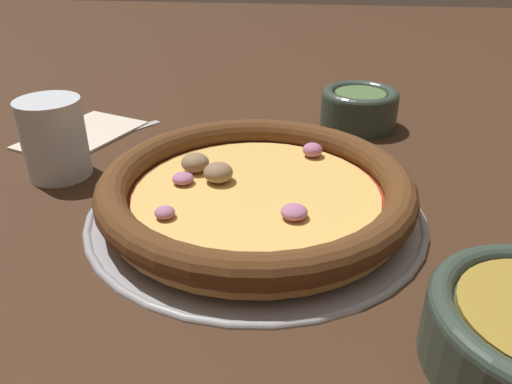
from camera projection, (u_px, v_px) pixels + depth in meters
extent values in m
plane|color=#3D2616|center=(256.00, 211.00, 0.53)|extent=(3.00, 3.00, 0.00)
cylinder|color=#9E9EA3|center=(256.00, 210.00, 0.52)|extent=(0.34, 0.34, 0.00)
torus|color=#9E9EA3|center=(256.00, 208.00, 0.52)|extent=(0.35, 0.35, 0.01)
cylinder|color=tan|center=(256.00, 200.00, 0.52)|extent=(0.30, 0.30, 0.01)
torus|color=#563319|center=(256.00, 185.00, 0.51)|extent=(0.32, 0.32, 0.03)
cylinder|color=#A32D19|center=(256.00, 193.00, 0.52)|extent=(0.27, 0.27, 0.00)
cylinder|color=#E5B75B|center=(256.00, 191.00, 0.51)|extent=(0.25, 0.25, 0.00)
ellipsoid|color=#B26B93|center=(312.00, 150.00, 0.58)|extent=(0.03, 0.03, 0.02)
ellipsoid|color=#8E7051|center=(218.00, 172.00, 0.53)|extent=(0.03, 0.03, 0.02)
ellipsoid|color=#B26B93|center=(165.00, 212.00, 0.46)|extent=(0.03, 0.03, 0.01)
ellipsoid|color=#B26B93|center=(183.00, 178.00, 0.53)|extent=(0.03, 0.03, 0.01)
ellipsoid|color=#8E7051|center=(195.00, 163.00, 0.55)|extent=(0.04, 0.04, 0.02)
ellipsoid|color=#B26B93|center=(294.00, 212.00, 0.46)|extent=(0.03, 0.03, 0.01)
cylinder|color=#334238|center=(359.00, 111.00, 0.73)|extent=(0.11, 0.11, 0.05)
torus|color=#334238|center=(360.00, 95.00, 0.72)|extent=(0.11, 0.11, 0.02)
cylinder|color=#4C6B3D|center=(360.00, 94.00, 0.72)|extent=(0.07, 0.07, 0.00)
cylinder|color=silver|center=(54.00, 138.00, 0.58)|extent=(0.07, 0.07, 0.09)
cube|color=beige|center=(82.00, 134.00, 0.71)|extent=(0.19, 0.16, 0.01)
cube|color=#B7B7BC|center=(120.00, 133.00, 0.71)|extent=(0.11, 0.09, 0.00)
cube|color=#B7B7BC|center=(60.00, 151.00, 0.66)|extent=(0.05, 0.04, 0.00)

